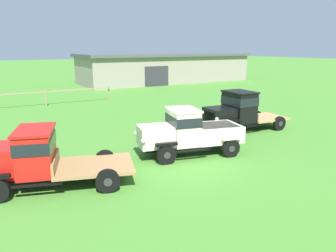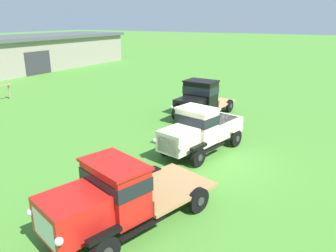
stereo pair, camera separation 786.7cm
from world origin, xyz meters
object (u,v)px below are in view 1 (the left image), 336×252
vintage_truck_foreground_near (32,157)px  vintage_truck_midrow_center (237,111)px  farm_shed (165,68)px  vintage_truck_second_in_line (189,131)px

vintage_truck_foreground_near → vintage_truck_midrow_center: (11.20, 2.25, 0.11)m
farm_shed → vintage_truck_midrow_center: size_ratio=4.45×
vintage_truck_foreground_near → vintage_truck_second_in_line: (6.50, 0.15, -0.01)m
farm_shed → vintage_truck_second_in_line: size_ratio=4.77×
vintage_truck_midrow_center → vintage_truck_foreground_near: bearing=-168.6°
vintage_truck_second_in_line → vintage_truck_midrow_center: bearing=24.1°
vintage_truck_foreground_near → vintage_truck_midrow_center: 11.42m
vintage_truck_foreground_near → vintage_truck_midrow_center: bearing=11.4°
farm_shed → vintage_truck_midrow_center: bearing=-111.7°
vintage_truck_foreground_near → vintage_truck_second_in_line: size_ratio=1.17×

